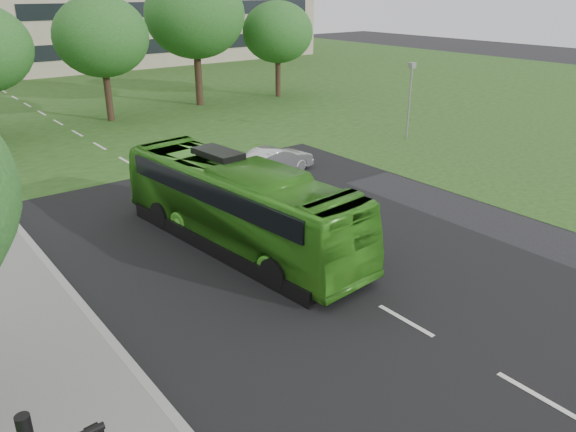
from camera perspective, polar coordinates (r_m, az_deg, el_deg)
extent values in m
plane|color=black|center=(17.82, 6.98, -7.77)|extent=(160.00, 160.00, 0.00)
cube|color=black|center=(33.90, -17.41, 6.09)|extent=(14.00, 120.00, 0.01)
cube|color=black|center=(28.56, -13.01, 3.61)|extent=(80.00, 12.00, 0.01)
cube|color=silver|center=(29.43, -13.85, 4.10)|extent=(0.15, 90.00, 0.01)
cube|color=#284617|center=(57.57, -26.70, 11.11)|extent=(120.00, 60.00, 0.01)
cylinder|color=black|center=(42.31, -17.75, 11.35)|extent=(0.48, 0.48, 3.21)
ellipsoid|color=#25541C|center=(41.80, -18.44, 16.93)|extent=(6.37, 6.37, 5.42)
cylinder|color=black|center=(46.55, -9.06, 13.40)|extent=(0.57, 0.57, 3.81)
ellipsoid|color=#25541C|center=(46.07, -9.45, 19.51)|extent=(7.66, 7.66, 6.51)
cylinder|color=black|center=(49.78, -1.02, 13.75)|extent=(0.45, 0.45, 3.00)
ellipsoid|color=#25541C|center=(49.35, -1.05, 18.18)|extent=(5.90, 5.90, 5.02)
imported|color=#3C9020|center=(20.38, -5.04, 1.19)|extent=(3.72, 11.48, 3.14)
imported|color=silver|center=(28.62, -1.31, 5.65)|extent=(4.34, 1.93, 1.38)
cylinder|color=gray|center=(36.01, 12.19, 11.09)|extent=(0.13, 0.13, 4.38)
cube|color=gray|center=(35.65, 12.50, 14.71)|extent=(0.45, 0.41, 0.33)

